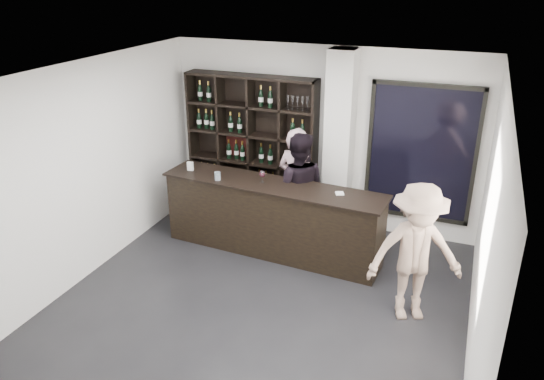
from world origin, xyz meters
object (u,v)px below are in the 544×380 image
at_px(tasting_counter, 272,218).
at_px(taster_black, 297,190).
at_px(wine_shelf, 252,148).
at_px(customer, 416,253).
at_px(taster_pink, 297,185).

distance_m(tasting_counter, taster_black, 0.58).
bearing_deg(tasting_counter, wine_shelf, 129.64).
bearing_deg(customer, tasting_counter, 134.78).
xyz_separation_m(wine_shelf, customer, (2.95, -1.99, -0.33)).
distance_m(taster_pink, customer, 2.40).
bearing_deg(customer, wine_shelf, 122.93).
bearing_deg(taster_pink, taster_black, 128.61).
bearing_deg(taster_pink, customer, 160.35).
height_order(wine_shelf, customer, wine_shelf).
bearing_deg(tasting_counter, customer, -18.18).
bearing_deg(wine_shelf, taster_black, -34.25).
distance_m(wine_shelf, tasting_counter, 1.52).
xyz_separation_m(tasting_counter, customer, (2.15, -0.88, 0.32)).
xyz_separation_m(wine_shelf, tasting_counter, (0.80, -1.11, -0.65)).
bearing_deg(taster_pink, wine_shelf, -14.85).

